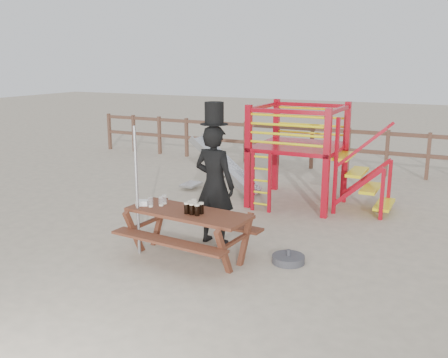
% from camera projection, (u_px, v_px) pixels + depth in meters
% --- Properties ---
extents(ground, '(60.00, 60.00, 0.00)m').
position_uv_depth(ground, '(210.00, 260.00, 7.59)').
color(ground, '#BDAD93').
rests_on(ground, ground).
extents(back_fence, '(15.09, 0.09, 1.20)m').
position_uv_depth(back_fence, '(330.00, 144.00, 13.52)').
color(back_fence, brown).
rests_on(back_fence, ground).
extents(playground_fort, '(4.71, 1.84, 2.10)m').
position_uv_depth(playground_fort, '(295.00, 153.00, 10.41)').
color(playground_fort, '#AC0B1A').
rests_on(playground_fort, ground).
extents(picnic_table, '(2.02, 1.48, 0.74)m').
position_uv_depth(picnic_table, '(189.00, 229.00, 7.57)').
color(picnic_table, brown).
rests_on(picnic_table, ground).
extents(man_with_hat, '(0.77, 0.55, 2.33)m').
position_uv_depth(man_with_hat, '(215.00, 182.00, 8.05)').
color(man_with_hat, black).
rests_on(man_with_hat, ground).
extents(metal_pole, '(0.04, 0.04, 2.01)m').
position_uv_depth(metal_pole, '(137.00, 191.00, 7.61)').
color(metal_pole, '#B2B2B7').
rests_on(metal_pole, ground).
extents(parasol_base, '(0.49, 0.49, 0.21)m').
position_uv_depth(parasol_base, '(288.00, 259.00, 7.46)').
color(parasol_base, '#3C3C42').
rests_on(parasol_base, ground).
extents(paper_bag, '(0.22, 0.20, 0.08)m').
position_uv_depth(paper_bag, '(142.00, 203.00, 7.81)').
color(paper_bag, white).
rests_on(paper_bag, picnic_table).
extents(stout_pints, '(0.27, 0.29, 0.17)m').
position_uv_depth(stout_pints, '(194.00, 208.00, 7.39)').
color(stout_pints, black).
rests_on(stout_pints, picnic_table).
extents(empty_glasses, '(0.19, 0.31, 0.15)m').
position_uv_depth(empty_glasses, '(159.00, 201.00, 7.79)').
color(empty_glasses, silver).
rests_on(empty_glasses, picnic_table).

